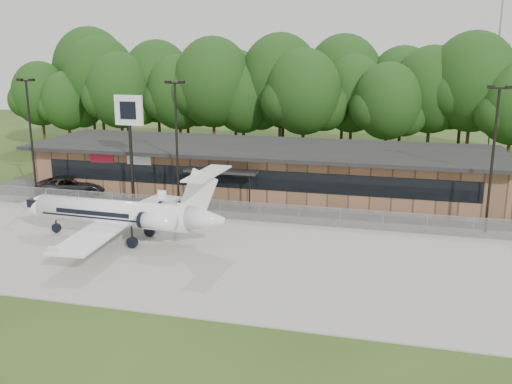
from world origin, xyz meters
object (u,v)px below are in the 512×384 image
(terminal, at_px, (262,169))
(pole_sign, at_px, (129,122))
(business_jet, at_px, (121,214))
(suv, at_px, (73,186))

(terminal, relative_size, pole_sign, 4.54)
(terminal, distance_m, business_jet, 16.49)
(terminal, bearing_deg, suv, -162.08)
(business_jet, bearing_deg, pole_sign, 113.97)
(terminal, height_order, suv, terminal)
(terminal, bearing_deg, business_jet, -110.65)
(suv, xyz_separation_m, pole_sign, (6.84, -1.99, 6.06))
(terminal, height_order, business_jet, business_jet)
(terminal, distance_m, suv, 16.80)
(terminal, relative_size, suv, 6.66)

